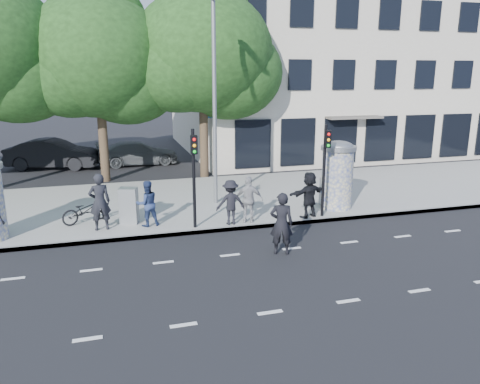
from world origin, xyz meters
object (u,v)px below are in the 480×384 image
object	(u,v)px
ped_b	(100,202)
cabinet_right	(327,191)
traffic_pole_near	(194,169)
ad_column_right	(337,173)
car_right	(138,153)
ped_f	(309,195)
cabinet_left	(129,206)
car_mid	(53,154)
traffic_pole_far	(325,161)
ped_d	(231,202)
ped_e	(249,200)
ped_c	(147,204)
street_lamp	(215,87)
man_road	(281,224)
bicycle	(85,210)

from	to	relation	value
ped_b	cabinet_right	world-z (taller)	ped_b
traffic_pole_near	ped_b	world-z (taller)	traffic_pole_near
ad_column_right	traffic_pole_near	bearing A→B (deg)	-171.11
cabinet_right	car_right	xyz separation A→B (m)	(-6.69, 11.40, -0.02)
ped_f	car_right	size ratio (longest dim) A/B	0.36
cabinet_left	car_mid	size ratio (longest dim) A/B	0.25
traffic_pole_far	ped_d	xyz separation A→B (m)	(-3.53, 0.06, -1.29)
car_mid	cabinet_left	bearing A→B (deg)	-147.74
ped_e	traffic_pole_far	bearing A→B (deg)	-166.17
ped_c	cabinet_left	distance (m)	0.80
traffic_pole_far	street_lamp	bearing A→B (deg)	140.12
traffic_pole_near	man_road	world-z (taller)	traffic_pole_near
ad_column_right	cabinet_right	size ratio (longest dim) A/B	2.42
ped_b	cabinet_right	size ratio (longest dim) A/B	1.78
ped_e	car_right	xyz separation A→B (m)	(-2.97, 12.76, -0.31)
ped_b	car_mid	distance (m)	12.58
cabinet_right	car_mid	bearing A→B (deg)	134.15
cabinet_left	street_lamp	bearing A→B (deg)	43.14
ped_b	car_right	xyz separation A→B (m)	(2.08, 12.14, -0.44)
ad_column_right	cabinet_right	world-z (taller)	ad_column_right
car_mid	car_right	bearing A→B (deg)	-76.56
ped_c	street_lamp	bearing A→B (deg)	-155.84
traffic_pole_near	ad_column_right	bearing A→B (deg)	8.89
bicycle	traffic_pole_near	bearing A→B (deg)	-140.23
street_lamp	car_right	world-z (taller)	street_lamp
street_lamp	ped_d	world-z (taller)	street_lamp
ad_column_right	cabinet_left	world-z (taller)	ad_column_right
ped_f	car_mid	world-z (taller)	ped_f
ped_e	car_mid	xyz separation A→B (m)	(-7.66, 12.93, -0.15)
traffic_pole_far	ped_d	bearing A→B (deg)	179.07
ped_f	street_lamp	bearing A→B (deg)	-63.14
ad_column_right	traffic_pole_near	size ratio (longest dim) A/B	0.78
traffic_pole_far	car_mid	size ratio (longest dim) A/B	0.67
ped_c	ped_e	size ratio (longest dim) A/B	0.96
street_lamp	car_mid	size ratio (longest dim) A/B	1.57
bicycle	cabinet_right	distance (m)	9.29
street_lamp	cabinet_left	bearing A→B (deg)	-154.60
bicycle	car_right	world-z (taller)	car_right
car_right	ped_c	bearing A→B (deg)	174.74
cabinet_left	cabinet_right	world-z (taller)	cabinet_left
ped_d	cabinet_right	xyz separation A→B (m)	(4.38, 1.36, -0.25)
ped_c	man_road	world-z (taller)	man_road
traffic_pole_far	cabinet_right	world-z (taller)	traffic_pole_far
cabinet_left	car_right	size ratio (longest dim) A/B	0.27
ped_e	man_road	size ratio (longest dim) A/B	0.87
ad_column_right	car_right	xyz separation A→B (m)	(-6.83, 11.91, -0.86)
traffic_pole_far	ped_f	distance (m)	1.35
street_lamp	ped_b	world-z (taller)	street_lamp
car_mid	ped_d	bearing A→B (deg)	-136.14
ad_column_right	ped_c	distance (m)	7.37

